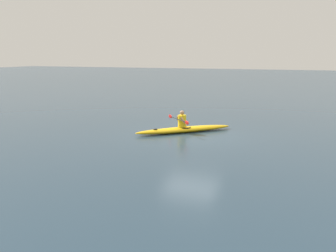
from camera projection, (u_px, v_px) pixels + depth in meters
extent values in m
plane|color=#233847|center=(191.00, 136.00, 17.31)|extent=(160.00, 160.00, 0.00)
ellipsoid|color=#EAB214|center=(184.00, 129.00, 18.20)|extent=(3.89, 3.88, 0.26)
torus|color=black|center=(185.00, 127.00, 18.19)|extent=(0.82, 0.82, 0.04)
cylinder|color=black|center=(155.00, 129.00, 17.63)|extent=(0.18, 0.18, 0.02)
cylinder|color=yellow|center=(182.00, 121.00, 18.08)|extent=(0.38, 0.38, 0.57)
sphere|color=#936B4C|center=(182.00, 113.00, 18.01)|extent=(0.21, 0.21, 0.21)
cylinder|color=black|center=(178.00, 119.00, 17.99)|extent=(1.37, 1.37, 0.03)
ellipsoid|color=red|center=(187.00, 123.00, 17.12)|extent=(0.31, 0.31, 0.17)
ellipsoid|color=red|center=(170.00, 116.00, 18.85)|extent=(0.31, 0.31, 0.17)
cylinder|color=#936B4C|center=(183.00, 120.00, 17.77)|extent=(0.32, 0.18, 0.34)
cylinder|color=#936B4C|center=(178.00, 118.00, 18.30)|extent=(0.18, 0.32, 0.34)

